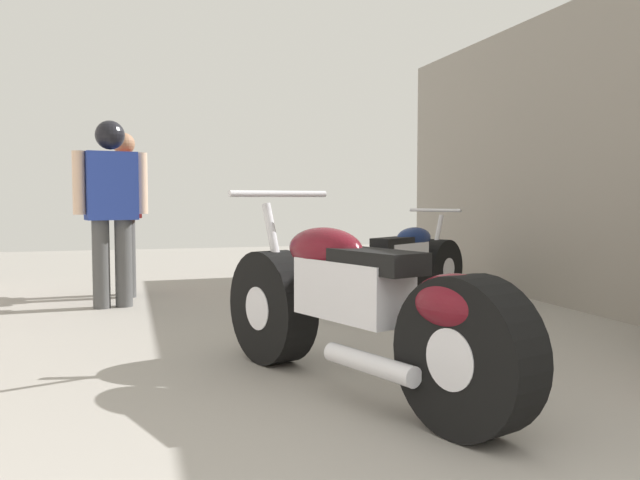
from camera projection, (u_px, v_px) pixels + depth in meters
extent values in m
plane|color=gray|center=(280.00, 348.00, 4.36)|extent=(17.80, 17.80, 0.00)
cylinder|color=black|center=(272.00, 307.00, 3.97)|extent=(0.42, 0.71, 0.67)
cylinder|color=silver|center=(272.00, 307.00, 3.97)|extent=(0.29, 0.31, 0.26)
cylinder|color=black|center=(467.00, 356.00, 2.73)|extent=(0.42, 0.71, 0.67)
cylinder|color=silver|center=(467.00, 356.00, 2.73)|extent=(0.29, 0.31, 0.26)
cube|color=silver|center=(352.00, 290.00, 3.34)|extent=(0.46, 0.72, 0.29)
ellipsoid|color=#5B0F19|center=(325.00, 249.00, 3.51)|extent=(0.44, 0.61, 0.23)
cube|color=black|center=(377.00, 261.00, 3.18)|extent=(0.39, 0.55, 0.11)
ellipsoid|color=#5B0F19|center=(458.00, 304.00, 2.76)|extent=(0.41, 0.53, 0.25)
cylinder|color=silver|center=(276.00, 255.00, 3.92)|extent=(0.14, 0.27, 0.61)
cylinder|color=silver|center=(279.00, 194.00, 3.86)|extent=(0.63, 0.25, 0.04)
cylinder|color=silver|center=(370.00, 364.00, 3.02)|extent=(0.28, 0.58, 0.09)
cylinder|color=black|center=(438.00, 268.00, 6.58)|extent=(0.61, 0.52, 0.58)
cylinder|color=silver|center=(438.00, 268.00, 6.58)|extent=(0.32, 0.33, 0.22)
cylinder|color=black|center=(360.00, 281.00, 5.57)|extent=(0.61, 0.52, 0.58)
cylinder|color=silver|center=(360.00, 281.00, 5.57)|extent=(0.32, 0.33, 0.22)
cube|color=silver|center=(402.00, 257.00, 6.06)|extent=(0.60, 0.50, 0.25)
ellipsoid|color=navy|center=(414.00, 238.00, 6.21)|extent=(0.52, 0.46, 0.20)
cube|color=black|center=(393.00, 243.00, 5.93)|extent=(0.47, 0.41, 0.09)
ellipsoid|color=navy|center=(363.00, 259.00, 5.60)|extent=(0.46, 0.42, 0.22)
cylinder|color=silver|center=(436.00, 241.00, 6.53)|extent=(0.21, 0.17, 0.52)
cylinder|color=silver|center=(435.00, 210.00, 6.48)|extent=(0.34, 0.48, 0.03)
cylinder|color=silver|center=(374.00, 285.00, 5.95)|extent=(0.46, 0.35, 0.08)
cylinder|color=#4C4C4C|center=(128.00, 258.00, 6.57)|extent=(0.18, 0.18, 0.79)
cylinder|color=#4C4C4C|center=(124.00, 256.00, 6.74)|extent=(0.18, 0.18, 0.79)
cube|color=maroon|center=(124.00, 187.00, 6.61)|extent=(0.32, 0.48, 0.60)
cylinder|color=#9E7051|center=(131.00, 184.00, 6.37)|extent=(0.13, 0.13, 0.55)
cylinder|color=#9E7051|center=(119.00, 185.00, 6.85)|extent=(0.13, 0.13, 0.55)
sphere|color=#9E7051|center=(124.00, 144.00, 6.58)|extent=(0.22, 0.22, 0.22)
cylinder|color=#4C4C4C|center=(101.00, 264.00, 5.92)|extent=(0.18, 0.18, 0.79)
cylinder|color=#4C4C4C|center=(124.00, 263.00, 6.01)|extent=(0.18, 0.18, 0.79)
cube|color=navy|center=(111.00, 186.00, 5.92)|extent=(0.48, 0.32, 0.61)
cylinder|color=beige|center=(79.00, 183.00, 5.79)|extent=(0.13, 0.13, 0.55)
cylinder|color=beige|center=(142.00, 183.00, 6.05)|extent=(0.13, 0.13, 0.55)
sphere|color=black|center=(110.00, 137.00, 5.89)|extent=(0.22, 0.22, 0.22)
sphere|color=black|center=(110.00, 135.00, 5.89)|extent=(0.26, 0.26, 0.26)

